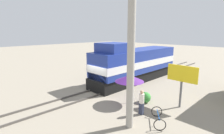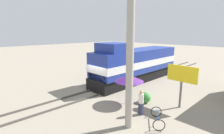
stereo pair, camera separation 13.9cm
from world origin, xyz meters
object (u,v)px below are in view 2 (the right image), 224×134
billboard_sign (182,76)px  person_bystander (141,102)px  bicycle (157,118)px  locomotive (135,64)px  utility_pole (130,35)px  vendor_umbrella (129,78)px

billboard_sign → person_bystander: billboard_sign is taller
billboard_sign → bicycle: size_ratio=1.73×
locomotive → utility_pole: bearing=-53.5°
locomotive → vendor_umbrella: bearing=-55.6°
billboard_sign → bicycle: bearing=-88.4°
vendor_umbrella → bicycle: bearing=-19.4°
locomotive → bicycle: locomotive is taller
bicycle → utility_pole: bearing=-159.2°
vendor_umbrella → person_bystander: vendor_umbrella is taller
vendor_umbrella → billboard_sign: 3.77m
vendor_umbrella → locomotive: bearing=124.4°
utility_pole → vendor_umbrella: (-2.26, 2.68, -3.30)m
utility_pole → bicycle: 5.25m
vendor_umbrella → person_bystander: size_ratio=1.33×
bicycle → locomotive: bearing=99.9°
vendor_umbrella → billboard_sign: (3.14, 2.05, 0.36)m
locomotive → billboard_sign: size_ratio=3.89×
utility_pole → billboard_sign: bearing=79.5°
utility_pole → billboard_sign: 5.64m
utility_pole → billboard_sign: (0.88, 4.73, -2.94)m
locomotive → utility_pole: 10.40m
person_bystander → bicycle: size_ratio=0.93×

